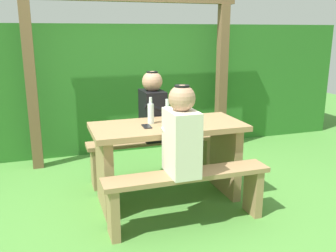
# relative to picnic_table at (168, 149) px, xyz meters

# --- Properties ---
(ground_plane) EXTENTS (12.00, 12.00, 0.00)m
(ground_plane) POSITION_rel_picnic_table_xyz_m (0.00, 0.00, -0.51)
(ground_plane) COLOR #4B8837
(hedge_backdrop) EXTENTS (6.40, 0.96, 1.67)m
(hedge_backdrop) POSITION_rel_picnic_table_xyz_m (0.00, 2.07, 0.33)
(hedge_backdrop) COLOR #2A6A23
(hedge_backdrop) RESTS_ON ground_plane
(pergola_post_left) EXTENTS (0.12, 0.12, 1.91)m
(pergola_post_left) POSITION_rel_picnic_table_xyz_m (-1.19, 1.31, 0.45)
(pergola_post_left) COLOR brown
(pergola_post_left) RESTS_ON ground_plane
(pergola_post_right) EXTENTS (0.12, 0.12, 1.91)m
(pergola_post_right) POSITION_rel_picnic_table_xyz_m (1.19, 1.31, 0.45)
(pergola_post_right) COLOR brown
(pergola_post_right) RESTS_ON ground_plane
(picnic_table) EXTENTS (1.40, 0.64, 0.75)m
(picnic_table) POSITION_rel_picnic_table_xyz_m (0.00, 0.00, 0.00)
(picnic_table) COLOR #9E7A51
(picnic_table) RESTS_ON ground_plane
(bench_near) EXTENTS (1.40, 0.24, 0.46)m
(bench_near) POSITION_rel_picnic_table_xyz_m (0.00, -0.51, -0.18)
(bench_near) COLOR #9E7A51
(bench_near) RESTS_ON ground_plane
(bench_far) EXTENTS (1.40, 0.24, 0.46)m
(bench_far) POSITION_rel_picnic_table_xyz_m (0.00, 0.51, -0.18)
(bench_far) COLOR #9E7A51
(bench_far) RESTS_ON ground_plane
(person_white_shirt) EXTENTS (0.25, 0.35, 0.72)m
(person_white_shirt) POSITION_rel_picnic_table_xyz_m (-0.06, -0.51, 0.29)
(person_white_shirt) COLOR silver
(person_white_shirt) RESTS_ON bench_near
(person_black_coat) EXTENTS (0.25, 0.35, 0.72)m
(person_black_coat) POSITION_rel_picnic_table_xyz_m (0.00, 0.51, 0.29)
(person_black_coat) COLOR black
(person_black_coat) RESTS_ON bench_far
(drinking_glass) EXTENTS (0.07, 0.07, 0.08)m
(drinking_glass) POSITION_rel_picnic_table_xyz_m (0.08, 0.14, 0.28)
(drinking_glass) COLOR silver
(drinking_glass) RESTS_ON picnic_table
(bottle_left) EXTENTS (0.06, 0.06, 0.21)m
(bottle_left) POSITION_rel_picnic_table_xyz_m (0.15, -0.10, 0.33)
(bottle_left) COLOR silver
(bottle_left) RESTS_ON picnic_table
(bottle_right) EXTENTS (0.07, 0.07, 0.25)m
(bottle_right) POSITION_rel_picnic_table_xyz_m (-0.03, -0.08, 0.34)
(bottle_right) COLOR silver
(bottle_right) RESTS_ON picnic_table
(bottle_center) EXTENTS (0.06, 0.06, 0.25)m
(bottle_center) POSITION_rel_picnic_table_xyz_m (-0.14, 0.07, 0.34)
(bottle_center) COLOR silver
(bottle_center) RESTS_ON picnic_table
(cell_phone) EXTENTS (0.08, 0.14, 0.01)m
(cell_phone) POSITION_rel_picnic_table_xyz_m (-0.21, -0.04, 0.25)
(cell_phone) COLOR black
(cell_phone) RESTS_ON picnic_table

